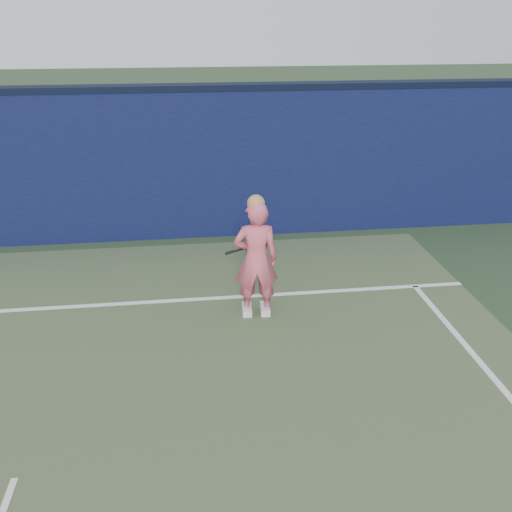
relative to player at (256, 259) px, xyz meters
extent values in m
cube|color=#0B1233|center=(-2.41, 2.95, 0.46)|extent=(24.00, 0.40, 2.50)
cube|color=black|center=(-2.41, 2.95, 1.76)|extent=(24.00, 0.42, 0.10)
imported|color=#E95A72|center=(0.00, 0.00, -0.01)|extent=(0.59, 0.41, 1.56)
sphere|color=tan|center=(0.00, 0.00, 0.74)|extent=(0.22, 0.22, 0.22)
cube|color=white|center=(0.12, -0.01, -0.74)|extent=(0.14, 0.29, 0.10)
cube|color=white|center=(-0.12, 0.01, -0.74)|extent=(0.14, 0.29, 0.10)
torus|color=black|center=(0.06, 0.43, -0.01)|extent=(0.31, 0.11, 0.31)
torus|color=yellow|center=(0.06, 0.43, -0.01)|extent=(0.26, 0.08, 0.25)
cylinder|color=beige|center=(0.06, 0.43, -0.01)|extent=(0.25, 0.08, 0.25)
cylinder|color=black|center=(-0.17, 0.47, -0.07)|extent=(0.28, 0.04, 0.10)
cylinder|color=black|center=(-0.30, 0.48, -0.11)|extent=(0.13, 0.04, 0.07)
cube|color=white|center=(-2.41, 0.45, -0.78)|extent=(11.00, 0.08, 0.01)
camera|label=1|loc=(-0.78, -6.23, 2.86)|focal=38.00mm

